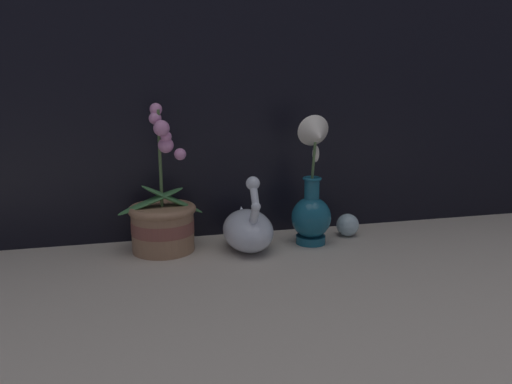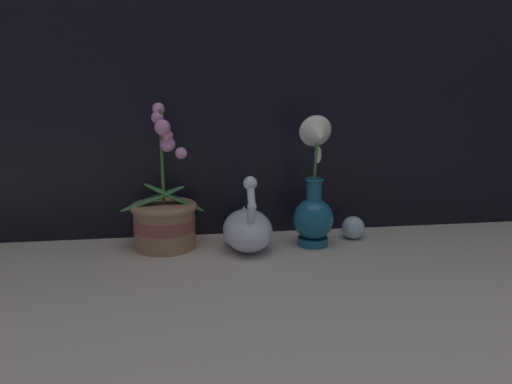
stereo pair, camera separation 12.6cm
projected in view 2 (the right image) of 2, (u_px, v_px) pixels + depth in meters
ground_plane at (268, 269)px, 1.15m from camera, size 2.80×2.80×0.00m
window_backdrop at (250, 14)px, 1.32m from camera, size 2.80×0.03×1.20m
orchid_potted_plant at (165, 218)px, 1.29m from camera, size 0.22×0.17×0.37m
swan_figurine at (247, 228)px, 1.28m from camera, size 0.13×0.20×0.20m
blue_vase at (314, 202)px, 1.29m from camera, size 0.11×0.12×0.34m
glass_sphere at (353, 228)px, 1.37m from camera, size 0.06×0.06×0.06m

